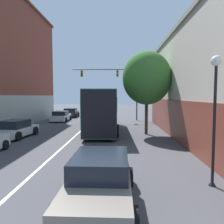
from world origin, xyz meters
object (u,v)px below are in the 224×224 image
Objects in this scene: bus at (102,108)px; traffic_signal_gantry at (118,82)px; hatchback_foreground at (100,181)px; parked_car_left_far at (61,116)px; street_lamp at (215,104)px; parked_car_left_mid at (16,129)px; street_tree_near at (147,78)px; parked_car_left_distant at (71,113)px.

traffic_signal_gantry is at bearing -10.49° from bus.
hatchback_foreground is at bearing -177.62° from bus.
parked_car_left_far is 0.92× the size of street_lamp.
street_tree_near reaches higher than parked_car_left_mid.
parked_car_left_mid is 10.89m from parked_car_left_far.
hatchback_foreground is 0.64× the size of street_tree_near.
street_tree_near is at bearing -12.60° from hatchback_foreground.
bus is at bearing -98.67° from traffic_signal_gantry.
bus is 2.62× the size of parked_car_left_distant.
traffic_signal_gantry is at bearing 99.50° from street_lamp.
parked_car_left_distant is (-6.70, 26.13, -0.06)m from hatchback_foreground.
parked_car_left_distant is at bearing 4.27° from parked_car_left_mid.
street_lamp is (3.81, 1.42, 2.19)m from hatchback_foreground.
street_tree_near reaches higher than parked_car_left_distant.
parked_car_left_distant is at bearing 123.37° from street_tree_near.
bus is 7.30m from parked_car_left_mid.
traffic_signal_gantry is (7.05, -3.99, 4.34)m from parked_car_left_distant.
hatchback_foreground is 1.07× the size of parked_car_left_distant.
bus is 2.58× the size of parked_car_left_mid.
parked_car_left_distant is (-5.72, 12.71, -1.41)m from bus.
hatchback_foreground is 1.05× the size of parked_car_left_mid.
parked_car_left_far is 0.49× the size of traffic_signal_gantry.
parked_car_left_distant is at bearing 15.01° from hatchback_foreground.
parked_car_left_distant is at bearing 150.51° from traffic_signal_gantry.
parked_car_left_far is at bearing 36.16° from bus.
parked_car_left_mid is at bearing -121.95° from traffic_signal_gantry.
bus is 1.25× the size of traffic_signal_gantry.
parked_car_left_distant is 0.48× the size of traffic_signal_gantry.
traffic_signal_gantry reaches higher than street_lamp.
parked_car_left_distant is at bearing -2.07° from parked_car_left_far.
bus is at bearing 4.83° from hatchback_foreground.
street_tree_near is at bearing -148.58° from parked_car_left_distant.
parked_car_left_distant is 9.18m from traffic_signal_gantry.
parked_car_left_distant reaches higher than parked_car_left_far.
street_tree_near reaches higher than bus.
parked_car_left_mid is at bearing -169.76° from street_tree_near.
street_lamp is at bearing -152.73° from parked_car_left_far.
traffic_signal_gantry is (1.33, 8.73, 2.93)m from bus.
parked_car_left_distant is (0.07, 5.30, 0.02)m from parked_car_left_far.
street_lamp reaches higher than parked_car_left_far.
parked_car_left_mid is 0.48× the size of traffic_signal_gantry.
hatchback_foreground is 0.51× the size of traffic_signal_gantry.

